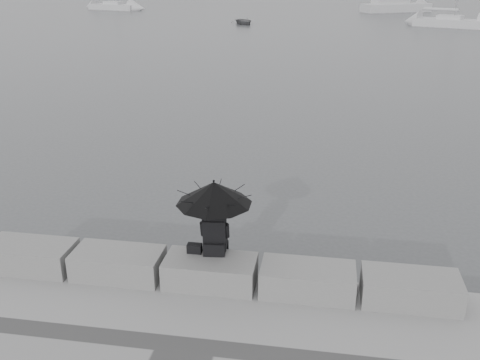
% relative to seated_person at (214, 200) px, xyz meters
% --- Properties ---
extents(ground, '(360.00, 360.00, 0.00)m').
position_rel_seated_person_xyz_m(ground, '(-0.04, 0.20, -2.03)').
color(ground, '#46494B').
rests_on(ground, ground).
extents(stone_block_far_left, '(1.60, 0.80, 0.50)m').
position_rel_seated_person_xyz_m(stone_block_far_left, '(-3.44, -0.25, -1.28)').
color(stone_block_far_left, gray).
rests_on(stone_block_far_left, promenade).
extents(stone_block_left, '(1.60, 0.80, 0.50)m').
position_rel_seated_person_xyz_m(stone_block_left, '(-1.74, -0.25, -1.28)').
color(stone_block_left, gray).
rests_on(stone_block_left, promenade).
extents(stone_block_centre, '(1.60, 0.80, 0.50)m').
position_rel_seated_person_xyz_m(stone_block_centre, '(-0.04, -0.25, -1.28)').
color(stone_block_centre, gray).
rests_on(stone_block_centre, promenade).
extents(stone_block_right, '(1.60, 0.80, 0.50)m').
position_rel_seated_person_xyz_m(stone_block_right, '(1.66, -0.25, -1.28)').
color(stone_block_right, gray).
rests_on(stone_block_right, promenade).
extents(stone_block_far_right, '(1.60, 0.80, 0.50)m').
position_rel_seated_person_xyz_m(stone_block_far_right, '(3.36, -0.25, -1.28)').
color(stone_block_far_right, gray).
rests_on(stone_block_far_right, promenade).
extents(seated_person, '(1.32, 1.32, 1.39)m').
position_rel_seated_person_xyz_m(seated_person, '(0.00, 0.00, 0.00)').
color(seated_person, black).
rests_on(seated_person, stone_block_centre).
extents(bag, '(0.26, 0.15, 0.17)m').
position_rel_seated_person_xyz_m(bag, '(-0.36, -0.05, -0.95)').
color(bag, black).
rests_on(bag, stone_block_centre).
extents(sailboat_left, '(8.00, 4.47, 12.90)m').
position_rel_seated_person_xyz_m(sailboat_left, '(-30.07, 70.63, -1.51)').
color(sailboat_left, silver).
rests_on(sailboat_left, ground).
extents(sailboat_right, '(7.36, 5.13, 12.90)m').
position_rel_seated_person_xyz_m(sailboat_right, '(14.02, 52.57, -1.50)').
color(sailboat_right, silver).
rests_on(sailboat_right, ground).
extents(motor_cruiser, '(10.10, 7.01, 4.50)m').
position_rel_seated_person_xyz_m(motor_cruiser, '(10.74, 73.29, -1.14)').
color(motor_cruiser, silver).
rests_on(motor_cruiser, ground).
extents(dinghy, '(3.74, 2.93, 0.59)m').
position_rel_seated_person_xyz_m(dinghy, '(-7.67, 51.99, -1.74)').
color(dinghy, slate).
rests_on(dinghy, ground).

